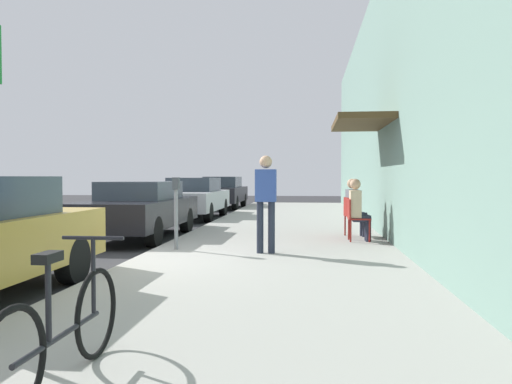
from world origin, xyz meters
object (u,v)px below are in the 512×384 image
parking_meter (176,208)px  bicycle_0 (62,331)px  seated_patron_0 (358,207)px  parked_car_3 (223,192)px  seated_patron_1 (355,205)px  cafe_chair_0 (355,217)px  cafe_chair_1 (352,214)px  parked_car_1 (139,208)px  parked_car_2 (194,197)px  pedestrian_standing (266,196)px

parking_meter → bicycle_0: (0.87, -5.90, -0.41)m
parking_meter → seated_patron_0: parking_meter is taller
parked_car_3 → parking_meter: (1.55, -13.74, 0.14)m
seated_patron_0 → seated_patron_1: size_ratio=1.00×
seated_patron_0 → cafe_chair_0: bearing=-178.9°
cafe_chair_1 → seated_patron_1: seated_patron_1 is taller
parked_car_1 → parked_car_3: bearing=90.0°
parked_car_3 → cafe_chair_0: parked_car_3 is taller
seated_patron_0 → cafe_chair_1: bearing=94.3°
parked_car_3 → cafe_chair_1: bearing=-66.6°
parked_car_2 → cafe_chair_1: (4.92, -5.65, -0.11)m
parked_car_2 → parked_car_3: bearing=90.0°
parked_car_1 → cafe_chair_1: size_ratio=5.06×
parked_car_1 → parked_car_2: size_ratio=1.00×
cafe_chair_0 → pedestrian_standing: pedestrian_standing is taller
seated_patron_0 → seated_patron_1: (0.00, 0.79, 0.00)m
parked_car_2 → cafe_chair_1: size_ratio=5.06×
bicycle_0 → pedestrian_standing: size_ratio=1.01×
parked_car_2 → parked_car_3: size_ratio=1.00×
cafe_chair_1 → bicycle_0: bearing=-106.9°
parked_car_3 → pedestrian_standing: size_ratio=2.59×
cafe_chair_0 → seated_patron_1: size_ratio=0.67×
parked_car_1 → parking_meter: bearing=-57.5°
parked_car_2 → seated_patron_1: bearing=-48.6°
parking_meter → seated_patron_1: 4.16m
cafe_chair_0 → parked_car_2: bearing=127.4°
parked_car_3 → cafe_chair_1: parked_car_3 is taller
bicycle_0 → pedestrian_standing: (0.80, 5.63, 0.64)m
pedestrian_standing → parked_car_2: bearing=111.3°
parking_meter → pedestrian_standing: size_ratio=0.78×
seated_patron_1 → pedestrian_standing: size_ratio=0.76×
cafe_chair_1 → parking_meter: bearing=-145.2°
cafe_chair_0 → seated_patron_1: (0.06, 0.80, 0.19)m
parked_car_1 → parked_car_2: parked_car_2 is taller
cafe_chair_0 → cafe_chair_1: same height
pedestrian_standing → parked_car_1: bearing=140.0°
bicycle_0 → cafe_chair_0: 7.87m
parking_meter → cafe_chair_1: 4.12m
seated_patron_0 → parked_car_3: bearing=112.2°
pedestrian_standing → parking_meter: bearing=170.7°
bicycle_0 → seated_patron_1: 8.65m
cafe_chair_0 → pedestrian_standing: 2.55m
bicycle_0 → cafe_chair_0: bearing=71.5°
pedestrian_standing → seated_patron_0: bearing=46.2°
cafe_chair_0 → parked_car_1: bearing=169.9°
parked_car_1 → bicycle_0: 8.68m
parked_car_1 → parked_car_3: parked_car_3 is taller
parked_car_3 → bicycle_0: parked_car_3 is taller
parked_car_3 → cafe_chair_0: size_ratio=5.06×
parked_car_3 → bicycle_0: (2.42, -19.64, -0.27)m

